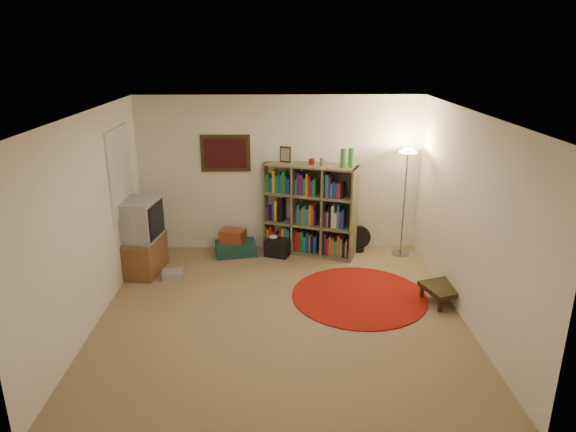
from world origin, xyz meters
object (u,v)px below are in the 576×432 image
tv_stand (140,238)px  bookshelf (309,211)px  side_table (445,289)px  suitcase (236,248)px  floor_fan (359,239)px  floor_lamp (407,167)px

tv_stand → bookshelf: bearing=24.0°
bookshelf → side_table: bookshelf is taller
suitcase → floor_fan: bearing=-8.4°
floor_fan → side_table: (0.86, -1.76, -0.02)m
bookshelf → floor_fan: size_ratio=4.02×
suitcase → side_table: 3.32m
floor_fan → tv_stand: tv_stand is taller
floor_fan → side_table: bearing=-68.3°
tv_stand → side_table: tv_stand is taller
bookshelf → floor_lamp: size_ratio=1.01×
floor_fan → suitcase: bearing=178.0°
suitcase → bookshelf: bearing=-6.8°
tv_stand → suitcase: bearing=33.6°
floor_fan → suitcase: floor_fan is taller
floor_fan → side_table: size_ratio=0.68×
side_table → bookshelf: bearing=133.8°
floor_fan → suitcase: 2.00m
floor_lamp → tv_stand: size_ratio=1.55×
floor_lamp → tv_stand: floor_lamp is taller
floor_fan → tv_stand: (-3.33, -0.72, 0.32)m
bookshelf → suitcase: size_ratio=2.51×
bookshelf → floor_fan: 0.96m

